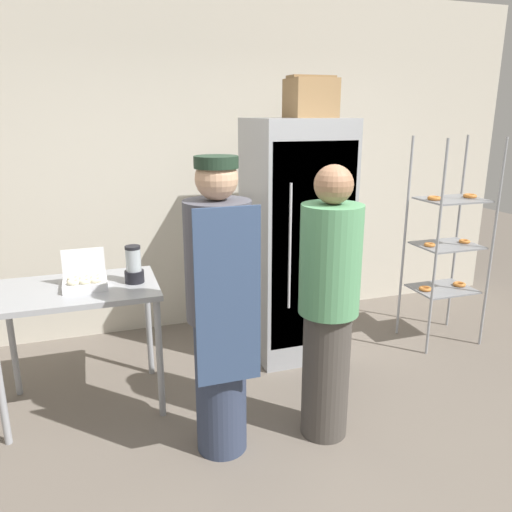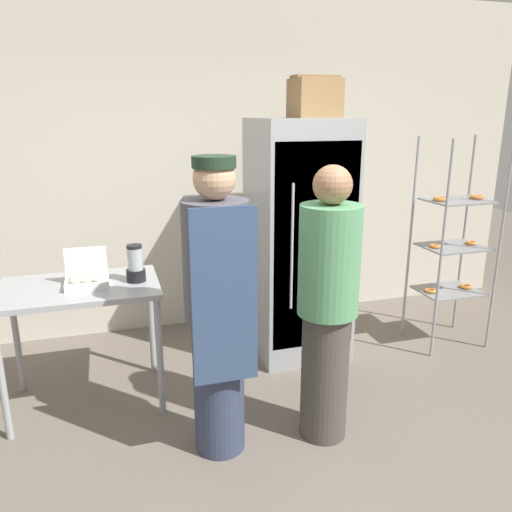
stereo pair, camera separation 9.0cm
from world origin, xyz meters
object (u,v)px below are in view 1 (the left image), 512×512
at_px(blender_pitcher, 134,266).
at_px(baking_rack, 447,244).
at_px(refrigerator, 295,240).
at_px(cardboard_storage_box, 311,97).
at_px(person_baker, 220,308).
at_px(person_customer, 328,305).
at_px(donut_box, 85,281).

bearing_deg(blender_pitcher, baking_rack, 2.60).
xyz_separation_m(refrigerator, blender_pitcher, (-1.31, -0.37, 0.01)).
xyz_separation_m(blender_pitcher, cardboard_storage_box, (1.42, 0.38, 1.09)).
relative_size(refrigerator, person_baker, 1.10).
xyz_separation_m(blender_pitcher, person_baker, (0.40, -0.73, -0.07)).
distance_m(refrigerator, baking_rack, 1.33).
xyz_separation_m(baking_rack, person_customer, (-1.57, -0.91, -0.02)).
distance_m(blender_pitcher, person_customer, 1.31).
bearing_deg(refrigerator, person_customer, -103.12).
distance_m(refrigerator, person_customer, 1.20).
bearing_deg(refrigerator, donut_box, -166.43).
height_order(baking_rack, cardboard_storage_box, cardboard_storage_box).
xyz_separation_m(baking_rack, cardboard_storage_box, (-1.19, 0.26, 1.19)).
bearing_deg(refrigerator, baking_rack, -11.13).
xyz_separation_m(person_baker, person_customer, (0.65, -0.06, -0.05)).
height_order(refrigerator, blender_pitcher, refrigerator).
relative_size(baking_rack, person_baker, 1.02).
bearing_deg(baking_rack, person_baker, -159.03).
bearing_deg(refrigerator, person_baker, -129.71).
distance_m(person_baker, person_customer, 0.65).
bearing_deg(cardboard_storage_box, baking_rack, -12.23).
xyz_separation_m(baking_rack, person_baker, (-2.22, -0.85, 0.03)).
xyz_separation_m(refrigerator, person_customer, (-0.27, -1.16, -0.10)).
height_order(refrigerator, cardboard_storage_box, cardboard_storage_box).
relative_size(baking_rack, person_customer, 1.05).
relative_size(donut_box, cardboard_storage_box, 0.78).
relative_size(blender_pitcher, person_customer, 0.15).
bearing_deg(person_baker, donut_box, 134.88).
height_order(blender_pitcher, person_customer, person_customer).
height_order(blender_pitcher, cardboard_storage_box, cardboard_storage_box).
bearing_deg(person_baker, blender_pitcher, 118.43).
xyz_separation_m(donut_box, person_customer, (1.36, -0.77, -0.05)).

